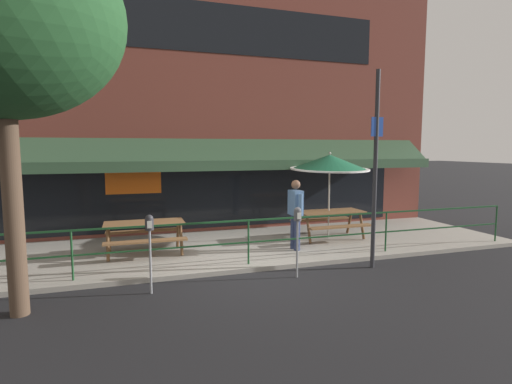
{
  "coord_description": "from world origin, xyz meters",
  "views": [
    {
      "loc": [
        -2.42,
        -7.68,
        2.57
      ],
      "look_at": [
        0.59,
        1.6,
        1.5
      ],
      "focal_mm": 28.0,
      "sensor_mm": 36.0,
      "label": 1
    }
  ],
  "objects_px": {
    "picnic_table_left": "(145,229)",
    "parking_meter_near": "(150,230)",
    "parking_meter_far": "(298,221)",
    "patio_umbrella_centre": "(330,163)",
    "street_tree_curbside": "(6,1)",
    "pedestrian_walking": "(296,211)",
    "street_sign_pole": "(375,168)",
    "picnic_table_centre": "(330,217)"
  },
  "relations": [
    {
      "from": "patio_umbrella_centre",
      "to": "parking_meter_far",
      "type": "xyz_separation_m",
      "value": [
        -2.09,
        -2.6,
        -1.03
      ]
    },
    {
      "from": "patio_umbrella_centre",
      "to": "street_sign_pole",
      "type": "relative_size",
      "value": 0.57
    },
    {
      "from": "parking_meter_far",
      "to": "street_sign_pole",
      "type": "relative_size",
      "value": 0.34
    },
    {
      "from": "pedestrian_walking",
      "to": "street_sign_pole",
      "type": "bearing_deg",
      "value": -54.69
    },
    {
      "from": "pedestrian_walking",
      "to": "street_tree_curbside",
      "type": "height_order",
      "value": "street_tree_curbside"
    },
    {
      "from": "picnic_table_left",
      "to": "patio_umbrella_centre",
      "type": "bearing_deg",
      "value": 2.78
    },
    {
      "from": "picnic_table_centre",
      "to": "pedestrian_walking",
      "type": "distance_m",
      "value": 1.65
    },
    {
      "from": "patio_umbrella_centre",
      "to": "street_tree_curbside",
      "type": "height_order",
      "value": "street_tree_curbside"
    },
    {
      "from": "parking_meter_near",
      "to": "street_tree_curbside",
      "type": "relative_size",
      "value": 0.22
    },
    {
      "from": "pedestrian_walking",
      "to": "patio_umbrella_centre",
      "type": "bearing_deg",
      "value": 32.95
    },
    {
      "from": "picnic_table_centre",
      "to": "street_sign_pole",
      "type": "height_order",
      "value": "street_sign_pole"
    },
    {
      "from": "parking_meter_near",
      "to": "street_tree_curbside",
      "type": "distance_m",
      "value": 3.99
    },
    {
      "from": "patio_umbrella_centre",
      "to": "street_sign_pole",
      "type": "height_order",
      "value": "street_sign_pole"
    },
    {
      "from": "picnic_table_left",
      "to": "parking_meter_near",
      "type": "distance_m",
      "value": 2.43
    },
    {
      "from": "street_sign_pole",
      "to": "picnic_table_centre",
      "type": "bearing_deg",
      "value": 83.63
    },
    {
      "from": "pedestrian_walking",
      "to": "parking_meter_near",
      "type": "xyz_separation_m",
      "value": [
        -3.53,
        -1.73,
        0.09
      ]
    },
    {
      "from": "street_sign_pole",
      "to": "parking_meter_far",
      "type": "bearing_deg",
      "value": -176.41
    },
    {
      "from": "patio_umbrella_centre",
      "to": "street_tree_curbside",
      "type": "xyz_separation_m",
      "value": [
        -6.81,
        -3.0,
        2.47
      ]
    },
    {
      "from": "parking_meter_near",
      "to": "street_sign_pole",
      "type": "bearing_deg",
      "value": 1.74
    },
    {
      "from": "pedestrian_walking",
      "to": "parking_meter_far",
      "type": "height_order",
      "value": "pedestrian_walking"
    },
    {
      "from": "patio_umbrella_centre",
      "to": "parking_meter_near",
      "type": "height_order",
      "value": "patio_umbrella_centre"
    },
    {
      "from": "parking_meter_near",
      "to": "picnic_table_left",
      "type": "bearing_deg",
      "value": 89.88
    },
    {
      "from": "picnic_table_left",
      "to": "parking_meter_far",
      "type": "bearing_deg",
      "value": -39.95
    },
    {
      "from": "picnic_table_left",
      "to": "street_sign_pole",
      "type": "xyz_separation_m",
      "value": [
        4.65,
        -2.25,
        1.45
      ]
    },
    {
      "from": "picnic_table_left",
      "to": "street_tree_curbside",
      "type": "distance_m",
      "value": 5.17
    },
    {
      "from": "picnic_table_left",
      "to": "pedestrian_walking",
      "type": "relative_size",
      "value": 1.05
    },
    {
      "from": "picnic_table_centre",
      "to": "parking_meter_near",
      "type": "relative_size",
      "value": 1.27
    },
    {
      "from": "patio_umbrella_centre",
      "to": "parking_meter_near",
      "type": "xyz_separation_m",
      "value": [
        -4.92,
        -2.63,
        -1.03
      ]
    },
    {
      "from": "picnic_table_left",
      "to": "street_sign_pole",
      "type": "distance_m",
      "value": 5.36
    },
    {
      "from": "picnic_table_centre",
      "to": "street_sign_pole",
      "type": "relative_size",
      "value": 0.43
    },
    {
      "from": "patio_umbrella_centre",
      "to": "pedestrian_walking",
      "type": "distance_m",
      "value": 2.0
    },
    {
      "from": "picnic_table_left",
      "to": "parking_meter_far",
      "type": "relative_size",
      "value": 1.27
    },
    {
      "from": "pedestrian_walking",
      "to": "picnic_table_left",
      "type": "bearing_deg",
      "value": 169.34
    },
    {
      "from": "picnic_table_left",
      "to": "parking_meter_near",
      "type": "bearing_deg",
      "value": -90.12
    },
    {
      "from": "patio_umbrella_centre",
      "to": "street_tree_curbside",
      "type": "relative_size",
      "value": 0.37
    },
    {
      "from": "patio_umbrella_centre",
      "to": "picnic_table_left",
      "type": "bearing_deg",
      "value": -177.22
    },
    {
      "from": "picnic_table_left",
      "to": "pedestrian_walking",
      "type": "distance_m",
      "value": 3.6
    },
    {
      "from": "picnic_table_centre",
      "to": "parking_meter_far",
      "type": "bearing_deg",
      "value": -129.83
    },
    {
      "from": "picnic_table_centre",
      "to": "street_sign_pole",
      "type": "bearing_deg",
      "value": -96.37
    },
    {
      "from": "parking_meter_far",
      "to": "parking_meter_near",
      "type": "bearing_deg",
      "value": -179.46
    },
    {
      "from": "picnic_table_left",
      "to": "picnic_table_centre",
      "type": "bearing_deg",
      "value": 1.67
    },
    {
      "from": "patio_umbrella_centre",
      "to": "pedestrian_walking",
      "type": "height_order",
      "value": "patio_umbrella_centre"
    }
  ]
}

